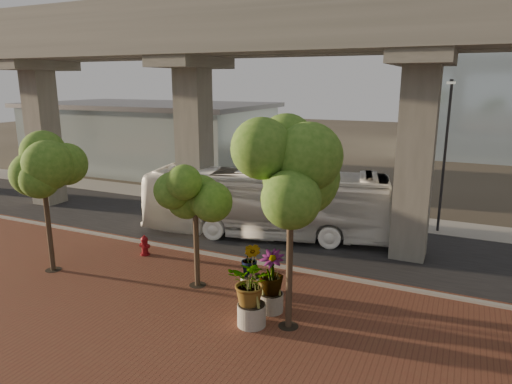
% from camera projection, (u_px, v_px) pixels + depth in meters
% --- Properties ---
extents(ground, '(160.00, 160.00, 0.00)m').
position_uv_depth(ground, '(278.00, 251.00, 22.87)').
color(ground, '#3A342A').
rests_on(ground, ground).
extents(brick_plaza, '(70.00, 13.00, 0.06)m').
position_uv_depth(brick_plaza, '(191.00, 326.00, 15.81)').
color(brick_plaza, brown).
rests_on(brick_plaza, ground).
extents(asphalt_road, '(90.00, 8.00, 0.04)m').
position_uv_depth(asphalt_road, '(292.00, 239.00, 24.63)').
color(asphalt_road, black).
rests_on(asphalt_road, ground).
extents(curb_strip, '(70.00, 0.25, 0.16)m').
position_uv_depth(curb_strip, '(261.00, 264.00, 21.09)').
color(curb_strip, '#99958E').
rests_on(curb_strip, ground).
extents(far_sidewalk, '(90.00, 3.00, 0.06)m').
position_uv_depth(far_sidewalk, '(321.00, 213.00, 29.48)').
color(far_sidewalk, '#99958E').
rests_on(far_sidewalk, ground).
extents(transit_viaduct, '(72.00, 5.60, 12.40)m').
position_uv_depth(transit_viaduct, '(294.00, 102.00, 22.92)').
color(transit_viaduct, gray).
rests_on(transit_viaduct, ground).
extents(station_pavilion, '(23.00, 13.00, 6.30)m').
position_uv_depth(station_pavilion, '(150.00, 135.00, 44.38)').
color(station_pavilion, '#A9BDC1').
rests_on(station_pavilion, ground).
extents(transit_bus, '(13.77, 5.93, 3.74)m').
position_uv_depth(transit_bus, '(266.00, 203.00, 24.77)').
color(transit_bus, white).
rests_on(transit_bus, ground).
extents(fire_hydrant, '(0.50, 0.45, 1.00)m').
position_uv_depth(fire_hydrant, '(145.00, 245.00, 22.13)').
color(fire_hydrant, maroon).
rests_on(fire_hydrant, ground).
extents(planter_front, '(2.21, 2.21, 2.43)m').
position_uv_depth(planter_front, '(252.00, 286.00, 15.49)').
color(planter_front, '#9C968D').
rests_on(planter_front, ground).
extents(planter_right, '(2.19, 2.19, 2.34)m').
position_uv_depth(planter_right, '(271.00, 275.00, 16.47)').
color(planter_right, gray).
rests_on(planter_right, ground).
extents(planter_left, '(1.91, 1.91, 2.10)m').
position_uv_depth(planter_left, '(251.00, 262.00, 18.06)').
color(planter_left, '#A6A396').
rests_on(planter_left, ground).
extents(street_tree_far_west, '(3.49, 3.49, 6.03)m').
position_uv_depth(street_tree_far_west, '(43.00, 173.00, 19.42)').
color(street_tree_far_west, '#4A392A').
rests_on(street_tree_far_west, ground).
extents(street_tree_near_west, '(3.06, 3.06, 5.50)m').
position_uv_depth(street_tree_near_west, '(195.00, 189.00, 17.97)').
color(street_tree_near_west, '#4A392A').
rests_on(street_tree_near_west, ground).
extents(street_tree_near_east, '(3.90, 3.90, 7.12)m').
position_uv_depth(street_tree_near_east, '(291.00, 176.00, 14.50)').
color(street_tree_near_east, '#4A392A').
rests_on(street_tree_near_east, ground).
extents(streetlamp_west, '(0.43, 1.25, 8.65)m').
position_uv_depth(streetlamp_west, '(204.00, 133.00, 29.64)').
color(streetlamp_west, '#2F3035').
rests_on(streetlamp_west, ground).
extents(streetlamp_east, '(0.41, 1.21, 8.36)m').
position_uv_depth(streetlamp_east, '(446.00, 146.00, 24.61)').
color(streetlamp_east, '#2A2A2E').
rests_on(streetlamp_east, ground).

